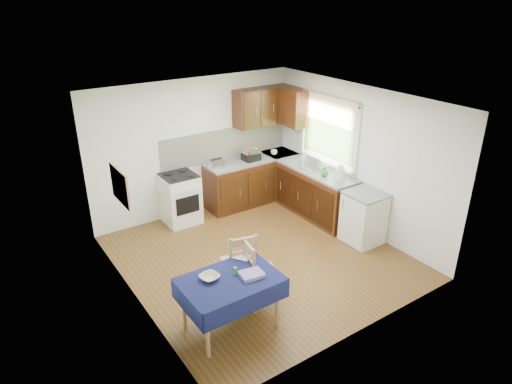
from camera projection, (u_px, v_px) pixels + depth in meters
floor at (260, 257)px, 7.25m from camera, size 4.20×4.20×0.00m
ceiling at (261, 101)px, 6.22m from camera, size 4.00×4.20×0.02m
wall_back at (195, 147)px, 8.32m from camera, size 4.00×0.02×2.50m
wall_front at (366, 245)px, 5.15m from camera, size 4.00×0.02×2.50m
wall_left at (129, 220)px, 5.71m from camera, size 0.02×4.20×2.50m
wall_right at (357, 159)px, 7.76m from camera, size 0.02×4.20×2.50m
base_cabinets at (281, 187)px, 8.72m from camera, size 1.90×2.30×0.86m
worktop_back at (252, 160)px, 8.79m from camera, size 1.90×0.60×0.04m
worktop_right at (317, 171)px, 8.25m from camera, size 0.60×1.70×0.04m
worktop_corner at (279, 153)px, 9.12m from camera, size 0.60×0.60×0.04m
splashback at (226, 144)px, 8.66m from camera, size 2.70×0.02×0.60m
upper_cabinets at (273, 107)px, 8.63m from camera, size 1.20×0.85×0.70m
stove at (180, 199)px, 8.16m from camera, size 0.60×0.61×0.92m
window at (329, 127)px, 8.11m from camera, size 0.04×1.48×1.26m
fridge at (364, 218)px, 7.53m from camera, size 0.58×0.60×0.89m
corkboard at (120, 186)px, 5.81m from camera, size 0.04×0.62×0.47m
dining_table at (230, 286)px, 5.52m from camera, size 1.19×0.81×0.72m
chair_far at (240, 262)px, 6.18m from camera, size 0.52×0.52×0.98m
chair_near at (259, 271)px, 5.98m from camera, size 0.50×0.50×0.96m
toaster at (216, 164)px, 8.25m from camera, size 0.27×0.16×0.21m
sandwich_press at (251, 156)px, 8.67m from camera, size 0.31×0.26×0.18m
sauce_bottle at (249, 157)px, 8.58m from camera, size 0.05×0.05×0.20m
yellow_packet at (254, 153)px, 8.85m from camera, size 0.13×0.09×0.17m
dish_rack at (314, 166)px, 8.34m from camera, size 0.45×0.35×0.22m
kettle at (340, 173)px, 7.78m from camera, size 0.16×0.16×0.27m
cup at (274, 152)px, 8.97m from camera, size 0.16×0.16×0.10m
soap_bottle_a at (303, 159)px, 8.35m from camera, size 0.15×0.15×0.27m
soap_bottle_b at (303, 162)px, 8.37m from camera, size 0.11×0.11×0.17m
soap_bottle_c at (325, 171)px, 7.93m from camera, size 0.17×0.17×0.17m
plate_bowl at (210, 277)px, 5.46m from camera, size 0.26×0.26×0.06m
book at (239, 260)px, 5.84m from camera, size 0.25×0.27×0.02m
spice_jar at (235, 271)px, 5.55m from camera, size 0.05×0.05×0.09m
tea_towel at (252, 274)px, 5.51m from camera, size 0.30×0.25×0.05m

